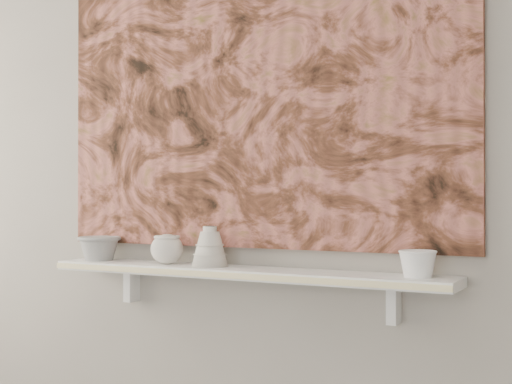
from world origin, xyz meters
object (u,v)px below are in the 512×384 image
Objects in this scene: painting at (252,83)px; cup_cream at (167,249)px; shelf at (240,273)px; bell_vessel at (210,246)px; bowl_grey at (99,248)px; bowl_white at (418,264)px.

cup_cream is (-0.29, -0.08, -0.56)m from painting.
bell_vessel is at bearing 180.00° from shelf.
cup_cream is (0.30, 0.00, 0.01)m from bowl_grey.
shelf is 8.96× the size of bowl_grey.
bowl_white is at bearing 0.00° from shelf.
painting is 11.25× the size of bell_vessel.
shelf is 0.93× the size of painting.
shelf is 0.14m from bell_vessel.
bowl_grey is 1.44× the size of bowl_white.
shelf is 0.59m from bowl_grey.
bowl_grey is (-0.59, -0.08, -0.56)m from painting.
painting is at bearing 90.00° from shelf.
painting reaches higher than bowl_grey.
bowl_white is (0.87, 0.00, -0.01)m from cup_cream.
painting reaches higher than cup_cream.
painting is (0.00, 0.08, 0.62)m from shelf.
shelf is at bearing 0.00° from bowl_grey.
shelf is 12.54× the size of cup_cream.
cup_cream is 1.03× the size of bowl_white.
painting is 13.43× the size of cup_cream.
cup_cream is 0.84× the size of bell_vessel.
painting is 0.63m from cup_cream.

